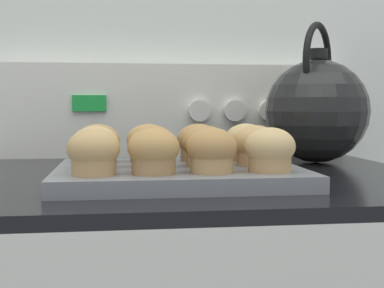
{
  "coord_description": "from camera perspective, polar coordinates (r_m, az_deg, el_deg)",
  "views": [
    {
      "loc": [
        -0.11,
        -0.53,
        1.0
      ],
      "look_at": [
        -0.0,
        0.25,
        0.94
      ],
      "focal_mm": 50.0,
      "sensor_mm": 36.0,
      "label": 1
    }
  ],
  "objects": [
    {
      "name": "muffin_r0_c0",
      "position": [
        0.69,
        -10.46,
        -0.92
      ],
      "size": [
        0.07,
        0.07,
        0.06
      ],
      "color": "tan",
      "rests_on": "muffin_pan"
    },
    {
      "name": "muffin_r1_c2",
      "position": [
        0.77,
        1.47,
        -0.31
      ],
      "size": [
        0.07,
        0.07,
        0.06
      ],
      "color": "tan",
      "rests_on": "muffin_pan"
    },
    {
      "name": "muffin_r0_c3",
      "position": [
        0.72,
        8.32,
        -0.69
      ],
      "size": [
        0.07,
        0.07,
        0.06
      ],
      "color": "tan",
      "rests_on": "muffin_pan"
    },
    {
      "name": "control_panel",
      "position": [
        1.16,
        -2.16,
        3.59
      ],
      "size": [
        0.76,
        0.07,
        0.2
      ],
      "color": "silver",
      "rests_on": "stove_range"
    },
    {
      "name": "muffin_r2_c2",
      "position": [
        0.85,
        0.69,
        0.1
      ],
      "size": [
        0.07,
        0.07,
        0.06
      ],
      "color": "#A37A4C",
      "rests_on": "muffin_pan"
    },
    {
      "name": "tea_kettle",
      "position": [
        1.06,
        13.21,
        3.65
      ],
      "size": [
        0.2,
        0.21,
        0.27
      ],
      "color": "black",
      "rests_on": "stove_range"
    },
    {
      "name": "wall_back",
      "position": [
        1.23,
        -2.56,
        13.64
      ],
      "size": [
        8.0,
        0.05,
        2.4
      ],
      "color": "silver",
      "rests_on": "ground_plane"
    },
    {
      "name": "muffin_pan",
      "position": [
        0.77,
        -1.45,
        -3.24
      ],
      "size": [
        0.35,
        0.27,
        0.02
      ],
      "color": "slate",
      "rests_on": "stove_range"
    },
    {
      "name": "muffin_r0_c1",
      "position": [
        0.69,
        -4.11,
        -0.85
      ],
      "size": [
        0.07,
        0.07,
        0.06
      ],
      "color": "#A37A4C",
      "rests_on": "muffin_pan"
    },
    {
      "name": "muffin_r2_c1",
      "position": [
        0.84,
        -4.68,
        0.04
      ],
      "size": [
        0.07,
        0.07,
        0.06
      ],
      "color": "tan",
      "rests_on": "muffin_pan"
    },
    {
      "name": "muffin_r2_c0",
      "position": [
        0.85,
        -10.0,
        0.01
      ],
      "size": [
        0.07,
        0.07,
        0.06
      ],
      "color": "tan",
      "rests_on": "muffin_pan"
    },
    {
      "name": "muffin_r2_c3",
      "position": [
        0.86,
        5.76,
        0.14
      ],
      "size": [
        0.07,
        0.07,
        0.06
      ],
      "color": "tan",
      "rests_on": "muffin_pan"
    },
    {
      "name": "muffin_r1_c0",
      "position": [
        0.76,
        -10.29,
        -0.43
      ],
      "size": [
        0.07,
        0.07,
        0.06
      ],
      "color": "tan",
      "rests_on": "muffin_pan"
    },
    {
      "name": "muffin_r1_c3",
      "position": [
        0.79,
        6.84,
        -0.23
      ],
      "size": [
        0.07,
        0.07,
        0.06
      ],
      "color": "tan",
      "rests_on": "muffin_pan"
    },
    {
      "name": "muffin_r1_c1",
      "position": [
        0.77,
        -4.19,
        -0.34
      ],
      "size": [
        0.07,
        0.07,
        0.06
      ],
      "color": "#A37A4C",
      "rests_on": "muffin_pan"
    },
    {
      "name": "muffin_r0_c2",
      "position": [
        0.7,
        2.1,
        -0.77
      ],
      "size": [
        0.07,
        0.07,
        0.06
      ],
      "color": "tan",
      "rests_on": "muffin_pan"
    }
  ]
}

